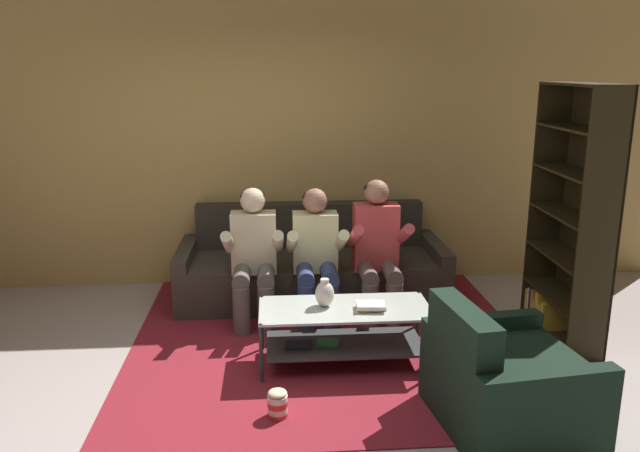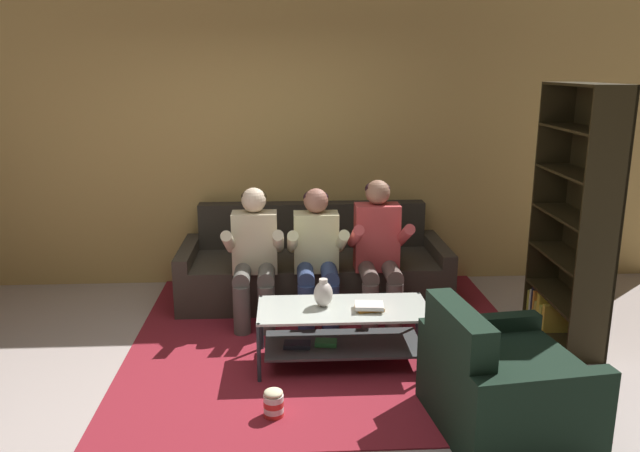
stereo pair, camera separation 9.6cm
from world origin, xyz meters
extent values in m
plane|color=#B9AAA5|center=(0.00, 0.00, 0.00)|extent=(16.80, 16.80, 0.00)
cube|color=tan|center=(0.00, 2.46, 1.45)|extent=(8.40, 0.12, 2.90)
cube|color=#383229|center=(0.51, 1.86, 0.21)|extent=(2.19, 0.94, 0.41)
cube|color=#302B23|center=(0.51, 2.24, 0.63)|extent=(2.19, 0.18, 0.43)
cube|color=#383229|center=(-0.65, 1.86, 0.27)|extent=(0.13, 0.94, 0.53)
cube|color=#383229|center=(1.68, 1.86, 0.27)|extent=(0.13, 0.94, 0.53)
cylinder|color=#59564E|center=(-0.11, 1.08, 0.21)|extent=(0.14, 0.14, 0.41)
cylinder|color=#59564E|center=(0.09, 1.08, 0.21)|extent=(0.14, 0.14, 0.41)
cylinder|color=#59564E|center=(-0.11, 1.26, 0.45)|extent=(0.14, 0.42, 0.14)
cylinder|color=#59564E|center=(0.09, 1.26, 0.45)|extent=(0.14, 0.42, 0.14)
cube|color=beige|center=(-0.01, 1.47, 0.67)|extent=(0.38, 0.22, 0.52)
cylinder|color=beige|center=(-0.21, 1.29, 0.72)|extent=(0.09, 0.49, 0.31)
cylinder|color=beige|center=(0.19, 1.29, 0.72)|extent=(0.09, 0.49, 0.31)
sphere|color=beige|center=(-0.01, 1.47, 1.04)|extent=(0.21, 0.21, 0.21)
ellipsoid|color=black|center=(-0.01, 1.49, 1.06)|extent=(0.21, 0.21, 0.13)
cylinder|color=navy|center=(0.41, 1.08, 0.21)|extent=(0.14, 0.14, 0.41)
cylinder|color=navy|center=(0.61, 1.08, 0.21)|extent=(0.14, 0.14, 0.41)
cylinder|color=navy|center=(0.41, 1.26, 0.45)|extent=(0.14, 0.42, 0.14)
cylinder|color=navy|center=(0.61, 1.26, 0.45)|extent=(0.14, 0.42, 0.14)
cube|color=beige|center=(0.51, 1.47, 0.67)|extent=(0.38, 0.22, 0.51)
cylinder|color=beige|center=(0.31, 1.29, 0.72)|extent=(0.09, 0.49, 0.31)
cylinder|color=beige|center=(0.72, 1.29, 0.72)|extent=(0.09, 0.49, 0.31)
sphere|color=#9B6352|center=(0.51, 1.47, 1.03)|extent=(0.21, 0.21, 0.21)
ellipsoid|color=black|center=(0.51, 1.49, 1.05)|extent=(0.21, 0.21, 0.13)
cylinder|color=brown|center=(0.94, 1.08, 0.21)|extent=(0.14, 0.14, 0.41)
cylinder|color=brown|center=(1.14, 1.08, 0.21)|extent=(0.14, 0.14, 0.41)
cylinder|color=brown|center=(0.94, 1.26, 0.45)|extent=(0.14, 0.42, 0.14)
cylinder|color=brown|center=(1.14, 1.26, 0.45)|extent=(0.14, 0.42, 0.14)
cube|color=#C44344|center=(1.04, 1.47, 0.70)|extent=(0.38, 0.22, 0.58)
cylinder|color=#C44344|center=(0.84, 1.29, 0.76)|extent=(0.09, 0.49, 0.31)
cylinder|color=#C44344|center=(1.24, 1.29, 0.76)|extent=(0.09, 0.49, 0.31)
sphere|color=#9A6B53|center=(1.04, 1.47, 1.09)|extent=(0.21, 0.21, 0.21)
ellipsoid|color=black|center=(1.04, 1.49, 1.12)|extent=(0.21, 0.21, 0.13)
cube|color=beige|center=(0.66, 0.52, 0.43)|extent=(1.24, 0.55, 0.02)
cube|color=#3C3F40|center=(0.66, 0.52, 0.15)|extent=(1.14, 0.51, 0.02)
cylinder|color=#25363C|center=(0.06, 0.25, 0.22)|extent=(0.03, 0.03, 0.44)
cylinder|color=#25363C|center=(1.27, 0.25, 0.22)|extent=(0.03, 0.03, 0.44)
cylinder|color=#25363C|center=(0.06, 0.78, 0.22)|extent=(0.03, 0.03, 0.44)
cylinder|color=#25363C|center=(1.27, 0.78, 0.22)|extent=(0.03, 0.03, 0.44)
cube|color=#1F232D|center=(0.33, 0.47, 0.18)|extent=(0.20, 0.13, 0.03)
cube|color=#329044|center=(0.54, 0.49, 0.18)|extent=(0.17, 0.12, 0.03)
cube|color=maroon|center=(0.59, 1.09, 0.01)|extent=(3.10, 3.34, 0.01)
cube|color=#87594F|center=(0.59, 1.09, 0.01)|extent=(1.70, 1.84, 0.00)
ellipsoid|color=beige|center=(0.52, 0.55, 0.53)|extent=(0.14, 0.14, 0.19)
cylinder|color=beige|center=(0.52, 0.55, 0.63)|extent=(0.06, 0.06, 0.04)
cube|color=orange|center=(0.85, 0.46, 0.45)|extent=(0.20, 0.15, 0.02)
cube|color=silver|center=(0.84, 0.45, 0.47)|extent=(0.22, 0.17, 0.03)
cube|color=black|center=(2.48, 1.34, 1.00)|extent=(0.30, 0.03, 2.01)
cube|color=black|center=(2.45, 0.40, 1.00)|extent=(0.30, 0.03, 2.01)
cube|color=black|center=(2.61, 0.86, 1.00)|extent=(0.05, 0.96, 2.01)
cube|color=black|center=(2.47, 0.87, 0.01)|extent=(0.34, 0.93, 0.02)
cube|color=black|center=(2.47, 0.87, 0.33)|extent=(0.34, 0.93, 0.02)
cube|color=black|center=(2.47, 0.87, 0.67)|extent=(0.34, 0.93, 0.02)
cube|color=black|center=(2.47, 0.87, 1.00)|extent=(0.34, 0.93, 0.02)
cube|color=black|center=(2.47, 0.87, 1.34)|extent=(0.34, 0.93, 0.02)
cube|color=black|center=(2.47, 0.87, 1.67)|extent=(0.34, 0.93, 0.02)
cube|color=black|center=(2.47, 0.87, 2.00)|extent=(0.34, 0.93, 0.02)
cube|color=gold|center=(2.47, 1.29, 0.13)|extent=(0.24, 0.06, 0.22)
cube|color=silver|center=(2.46, 1.25, 0.14)|extent=(0.23, 0.04, 0.25)
cube|color=#1E2035|center=(2.45, 1.21, 0.16)|extent=(0.21, 0.04, 0.28)
cube|color=orange|center=(2.46, 1.17, 0.15)|extent=(0.24, 0.04, 0.27)
cube|color=gold|center=(2.46, 1.12, 0.11)|extent=(0.23, 0.06, 0.19)
cube|color=gold|center=(2.46, 1.06, 0.16)|extent=(0.24, 0.06, 0.28)
cube|color=#AFBB3F|center=(2.48, 1.00, 0.12)|extent=(0.27, 0.06, 0.20)
cube|color=gold|center=(2.46, 0.94, 0.14)|extent=(0.26, 0.06, 0.23)
cube|color=black|center=(1.56, -0.38, 0.23)|extent=(0.89, 0.78, 0.45)
cube|color=black|center=(1.24, -0.42, 0.62)|extent=(0.25, 0.70, 0.34)
cube|color=black|center=(1.61, -0.78, 0.28)|extent=(0.82, 0.21, 0.55)
cube|color=black|center=(1.51, 0.01, 0.28)|extent=(0.82, 0.21, 0.55)
cylinder|color=red|center=(0.17, -0.19, 0.02)|extent=(0.13, 0.13, 0.04)
cylinder|color=white|center=(0.17, -0.19, 0.06)|extent=(0.13, 0.13, 0.04)
cylinder|color=red|center=(0.17, -0.19, 0.09)|extent=(0.13, 0.13, 0.04)
cylinder|color=white|center=(0.17, -0.19, 0.13)|extent=(0.13, 0.13, 0.04)
ellipsoid|color=beige|center=(0.17, -0.19, 0.17)|extent=(0.12, 0.12, 0.04)
camera|label=1|loc=(0.16, -3.67, 2.12)|focal=35.00mm
camera|label=2|loc=(0.26, -3.68, 2.12)|focal=35.00mm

